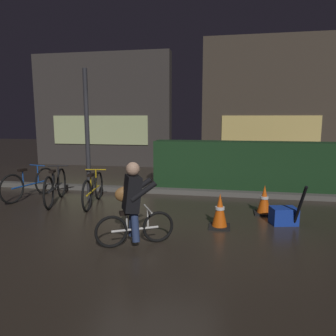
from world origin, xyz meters
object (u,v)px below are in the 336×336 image
at_px(parked_bike_center_left, 93,190).
at_px(closed_umbrella, 300,207).
at_px(parked_bike_leftmost, 29,184).
at_px(parked_bike_left_mid, 56,187).
at_px(traffic_cone_near, 220,211).
at_px(street_post, 87,136).
at_px(blue_crate, 284,216).
at_px(traffic_cone_far, 264,200).
at_px(cyclist, 133,204).

xyz_separation_m(parked_bike_center_left, closed_umbrella, (4.04, -0.80, 0.06)).
bearing_deg(parked_bike_center_left, parked_bike_leftmost, 72.62).
bearing_deg(parked_bike_leftmost, parked_bike_left_mid, -93.96).
relative_size(traffic_cone_near, closed_umbrella, 0.71).
relative_size(street_post, blue_crate, 6.65).
height_order(parked_bike_center_left, closed_umbrella, closed_umbrella).
xyz_separation_m(parked_bike_leftmost, blue_crate, (5.53, -0.81, -0.19)).
bearing_deg(parked_bike_leftmost, traffic_cone_near, -92.77).
height_order(parked_bike_leftmost, blue_crate, parked_bike_leftmost).
bearing_deg(closed_umbrella, parked_bike_center_left, -115.75).
height_order(street_post, traffic_cone_near, street_post).
bearing_deg(traffic_cone_far, parked_bike_leftmost, 177.25).
relative_size(parked_bike_center_left, closed_umbrella, 1.89).
bearing_deg(blue_crate, closed_umbrella, -50.97).
xyz_separation_m(traffic_cone_near, closed_umbrella, (1.32, 0.15, 0.10)).
height_order(street_post, parked_bike_left_mid, street_post).
height_order(street_post, parked_bike_center_left, street_post).
distance_m(blue_crate, cyclist, 2.78).
bearing_deg(street_post, blue_crate, -12.43).
bearing_deg(street_post, traffic_cone_far, -5.15).
bearing_deg(parked_bike_left_mid, traffic_cone_near, -119.89).
distance_m(street_post, closed_umbrella, 4.56).
relative_size(parked_bike_leftmost, traffic_cone_near, 2.68).
height_order(parked_bike_leftmost, cyclist, cyclist).
bearing_deg(parked_bike_leftmost, parked_bike_center_left, -86.08).
height_order(traffic_cone_far, closed_umbrella, closed_umbrella).
bearing_deg(cyclist, closed_umbrella, -4.44).
height_order(parked_bike_left_mid, cyclist, cyclist).
distance_m(parked_bike_left_mid, blue_crate, 4.77).
relative_size(parked_bike_leftmost, cyclist, 1.30).
relative_size(blue_crate, closed_umbrella, 0.52).
relative_size(blue_crate, cyclist, 0.35).
height_order(parked_bike_left_mid, blue_crate, parked_bike_left_mid).
bearing_deg(closed_umbrella, traffic_cone_far, -163.72).
bearing_deg(traffic_cone_far, traffic_cone_near, -131.10).
xyz_separation_m(parked_bike_left_mid, closed_umbrella, (4.93, -0.82, 0.03)).
relative_size(traffic_cone_near, blue_crate, 1.37).
relative_size(parked_bike_center_left, traffic_cone_far, 2.79).
bearing_deg(closed_umbrella, parked_bike_left_mid, -113.98).
height_order(traffic_cone_far, cyclist, cyclist).
distance_m(parked_bike_left_mid, parked_bike_center_left, 0.90).
bearing_deg(closed_umbrella, parked_bike_leftmost, -114.99).
xyz_separation_m(parked_bike_center_left, cyclist, (1.48, -1.94, 0.29)).
bearing_deg(traffic_cone_far, parked_bike_left_mid, 179.80).
distance_m(parked_bike_center_left, closed_umbrella, 4.12).
bearing_deg(blue_crate, traffic_cone_far, 116.55).
xyz_separation_m(parked_bike_center_left, blue_crate, (3.84, -0.55, -0.19)).
height_order(parked_bike_left_mid, traffic_cone_near, parked_bike_left_mid).
distance_m(parked_bike_leftmost, parked_bike_center_left, 1.71).
distance_m(traffic_cone_far, cyclist, 2.87).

